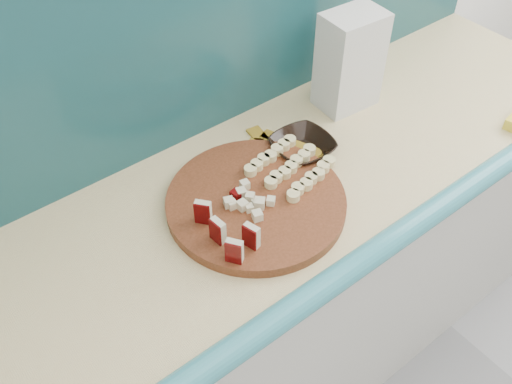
% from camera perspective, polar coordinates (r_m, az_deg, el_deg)
% --- Properties ---
extents(kitchen_counter, '(2.20, 0.63, 0.91)m').
position_cam_1_polar(kitchen_counter, '(1.72, 0.12, -10.86)').
color(kitchen_counter, silver).
rests_on(kitchen_counter, ground).
extents(backsplash, '(2.20, 0.02, 0.50)m').
position_cam_1_polar(backsplash, '(1.41, -7.35, 13.67)').
color(backsplash, teal).
rests_on(backsplash, kitchen_counter).
extents(cutting_board, '(0.49, 0.49, 0.03)m').
position_cam_1_polar(cutting_board, '(1.34, 0.00, -1.00)').
color(cutting_board, '#46220F').
rests_on(cutting_board, kitchen_counter).
extents(apple_wedges, '(0.08, 0.17, 0.06)m').
position_cam_1_polar(apple_wedges, '(1.22, -3.01, -4.03)').
color(apple_wedges, beige).
rests_on(apple_wedges, cutting_board).
extents(apple_chunks, '(0.07, 0.07, 0.02)m').
position_cam_1_polar(apple_chunks, '(1.30, -0.77, -0.91)').
color(apple_chunks, beige).
rests_on(apple_chunks, cutting_board).
extents(banana_slices, '(0.21, 0.18, 0.02)m').
position_cam_1_polar(banana_slices, '(1.39, 3.48, 2.54)').
color(banana_slices, '#DCCA86').
rests_on(banana_slices, cutting_board).
extents(brown_bowl, '(0.16, 0.16, 0.04)m').
position_cam_1_polar(brown_bowl, '(1.48, 4.67, 4.53)').
color(brown_bowl, black).
rests_on(brown_bowl, kitchen_counter).
extents(flour_bag, '(0.17, 0.13, 0.27)m').
position_cam_1_polar(flour_bag, '(1.60, 9.34, 12.82)').
color(flour_bag, silver).
rests_on(flour_bag, kitchen_counter).
extents(banana_peel, '(0.24, 0.21, 0.01)m').
position_cam_1_polar(banana_peel, '(1.49, 1.50, 4.20)').
color(banana_peel, '#B19022').
rests_on(banana_peel, kitchen_counter).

